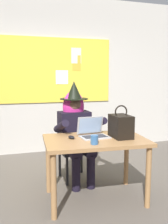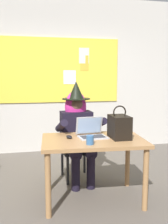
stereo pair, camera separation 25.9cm
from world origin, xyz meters
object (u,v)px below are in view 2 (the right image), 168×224
desk_main (93,148)px  laptop (91,133)px  computer_mouse (69,137)px  coffee_mug (90,140)px  chair_at_desk (75,143)px  handbag (119,127)px  person_costumed (77,126)px

desk_main → laptop: 0.18m
desk_main → computer_mouse: 0.30m
laptop → coffee_mug: size_ratio=3.65×
laptop → computer_mouse: (-0.27, -0.02, -0.03)m
laptop → chair_at_desk: bearing=92.9°
chair_at_desk → handbag: size_ratio=2.34×
handbag → coffee_mug: 0.44m
chair_at_desk → computer_mouse: chair_at_desk is taller
desk_main → computer_mouse: computer_mouse is taller
chair_at_desk → handbag: bearing=21.7°
desk_main → chair_at_desk: size_ratio=1.35×
chair_at_desk → handbag: 0.92m
coffee_mug → computer_mouse: bearing=120.6°
person_costumed → handbag: 0.74m
person_costumed → handbag: bearing=27.4°
chair_at_desk → computer_mouse: 0.72m
handbag → desk_main: bearing=175.3°
handbag → coffee_mug: (-0.39, -0.19, -0.09)m
handbag → coffee_mug: size_ratio=3.98×
laptop → desk_main: bearing=-96.6°
person_costumed → laptop: (0.08, -0.51, 0.02)m
desk_main → coffee_mug: coffee_mug is taller
laptop → coffee_mug: laptop is taller
computer_mouse → coffee_mug: (0.17, -0.30, 0.03)m
chair_at_desk → handbag: handbag is taller
coffee_mug → handbag: bearing=26.5°
person_costumed → coffee_mug: person_costumed is taller
chair_at_desk → laptop: (0.09, -0.63, 0.29)m
computer_mouse → handbag: size_ratio=0.28×
laptop → coffee_mug: 0.33m
laptop → handbag: handbag is taller
chair_at_desk → desk_main: bearing=1.2°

